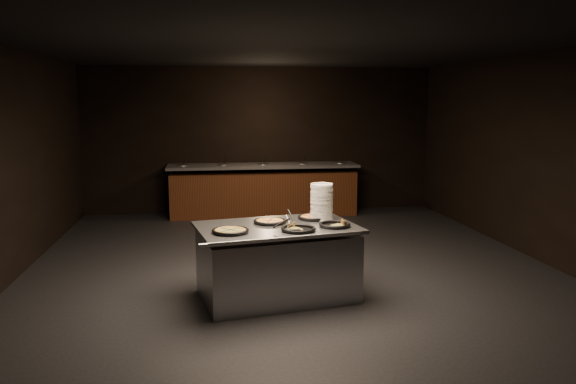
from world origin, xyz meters
The scene contains 11 objects.
room centered at (0.00, 0.00, 1.45)m, with size 7.02×8.02×2.92m.
salad_bar centered at (0.00, 3.56, 0.44)m, with size 3.70×0.83×1.18m.
serving_counter centered at (-0.33, -1.20, 0.40)m, with size 1.92×1.43×0.84m.
plate_stack centered at (0.24, -0.92, 1.04)m, with size 0.26×0.26×0.42m, color white.
pan_veggie_whole centered at (-0.86, -1.46, 0.85)m, with size 0.40×0.40×0.04m.
pan_cheese_whole centered at (-0.39, -1.04, 0.85)m, with size 0.38×0.38×0.04m.
pan_cheese_slices_a centered at (0.14, -0.88, 0.85)m, with size 0.35×0.35×0.04m.
pan_cheese_slices_b centered at (-0.13, -1.47, 0.85)m, with size 0.38×0.38×0.04m.
pan_veggie_slices centered at (0.31, -1.32, 0.85)m, with size 0.35×0.35×0.04m.
server_left centered at (-0.18, -1.11, 0.91)m, with size 0.15×0.31×0.16m.
server_right centered at (-0.27, -1.48, 0.90)m, with size 0.30×0.09×0.14m.
Camera 1 is at (-1.09, -7.29, 2.20)m, focal length 35.00 mm.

